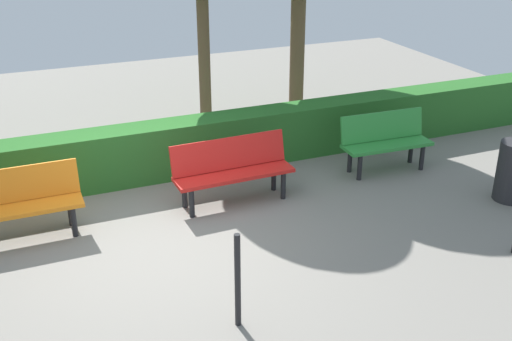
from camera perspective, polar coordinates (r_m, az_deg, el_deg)
name	(u,v)px	position (r m, az deg, el deg)	size (l,w,h in m)	color
ground_plane	(158,241)	(7.65, -8.91, -6.38)	(17.57, 17.57, 0.00)	gray
bench_green	(385,139)	(9.49, 11.67, 2.80)	(1.37, 0.52, 0.86)	#2D8C38
bench_red	(232,168)	(8.32, -2.19, 0.25)	(1.62, 0.51, 0.86)	red
bench_orange	(23,201)	(7.95, -20.46, -2.59)	(1.36, 0.46, 0.86)	orange
hedge_row	(202,145)	(9.33, -4.98, 2.36)	(13.57, 0.51, 0.81)	#266023
railing_post_mid	(238,281)	(5.96, -1.68, -10.01)	(0.06, 0.06, 1.00)	black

